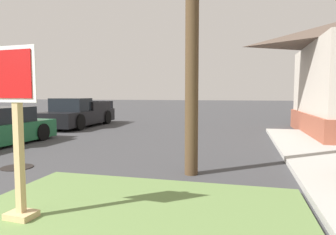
# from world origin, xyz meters

# --- Properties ---
(stop_sign) EXTENTS (0.70, 0.31, 2.20)m
(stop_sign) POSITION_xyz_m (1.20, 2.43, 1.14)
(stop_sign) COLOR tan
(stop_sign) RESTS_ON grass_corner_patch
(manhole_cover) EXTENTS (0.70, 0.70, 0.02)m
(manhole_cover) POSITION_xyz_m (-1.04, 4.95, 0.01)
(manhole_cover) COLOR black
(manhole_cover) RESTS_ON ground
(pickup_truck_black) EXTENTS (2.14, 5.18, 1.48)m
(pickup_truck_black) POSITION_xyz_m (-4.32, 13.05, 0.62)
(pickup_truck_black) COLOR black
(pickup_truck_black) RESTS_ON ground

